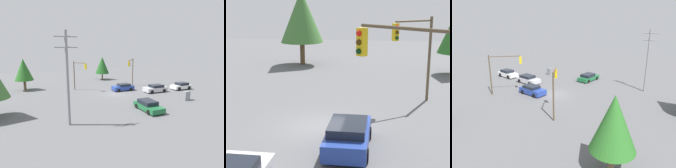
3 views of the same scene
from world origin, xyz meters
TOP-DOWN VIEW (x-y plane):
  - ground_plane at (0.00, 0.00)m, footprint 80.00×80.00m
  - sedan_silver at (-7.47, 1.66)m, footprint 4.35×2.07m
  - sedan_blue at (-2.50, -1.82)m, footprint 4.09×1.99m
  - sedan_green at (-0.27, 9.73)m, footprint 2.06×4.38m
  - sedan_white at (-13.61, 1.80)m, footprint 4.07×1.95m
  - traffic_signal_main at (5.20, -5.25)m, footprint 2.03×2.61m
  - traffic_signal_cross at (-5.72, -4.43)m, footprint 3.15×3.70m
  - utility_pole_tall at (9.83, 10.33)m, footprint 2.20×0.28m
  - electrical_cabinet at (-8.47, 8.12)m, footprint 0.95×0.58m
  - tree_far at (14.90, -9.69)m, footprint 3.40×3.40m

SIDE VIEW (x-z plane):
  - ground_plane at x=0.00m, z-range 0.00..0.00m
  - sedan_green at x=-0.27m, z-range -0.02..1.27m
  - sedan_blue at x=-2.50m, z-range -0.02..1.32m
  - sedan_silver at x=-7.47m, z-range -0.02..1.36m
  - sedan_white at x=-13.61m, z-range -0.02..1.36m
  - electrical_cabinet at x=-8.47m, z-range 0.00..1.39m
  - traffic_signal_main at x=5.20m, z-range 1.01..6.59m
  - tree_far at x=14.90m, z-range 0.93..7.05m
  - traffic_signal_cross at x=-5.72m, z-range 1.16..7.12m
  - utility_pole_tall at x=9.83m, z-range 0.29..9.74m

